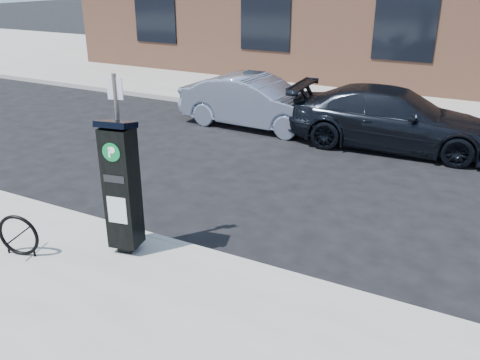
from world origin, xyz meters
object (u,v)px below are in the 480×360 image
Objects in this scene: sign_pole at (122,162)px; car_silver at (256,102)px; bike_rack at (19,236)px; parking_kiosk at (122,186)px; car_dark at (393,118)px.

sign_pole is 0.60× the size of car_silver.
parking_kiosk is at bearing 18.24° from bike_rack.
car_silver is (-1.25, 6.92, -0.72)m from sign_pole.
car_silver reaches higher than bike_rack.
parking_kiosk reaches higher than car_silver.
bike_rack is at bearing -150.73° from sign_pole.
bike_rack is 0.13× the size of car_dark.
car_dark reaches higher than bike_rack.
bike_rack is at bearing 152.90° from car_dark.
sign_pole is (-0.19, 0.25, 0.24)m from parking_kiosk.
bike_rack is at bearing -157.64° from parking_kiosk.
sign_pole is 1.82m from bike_rack.
car_dark is (3.69, -0.02, 0.02)m from car_silver.
parking_kiosk reaches higher than bike_rack.
sign_pole is at bearing 115.10° from parking_kiosk.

